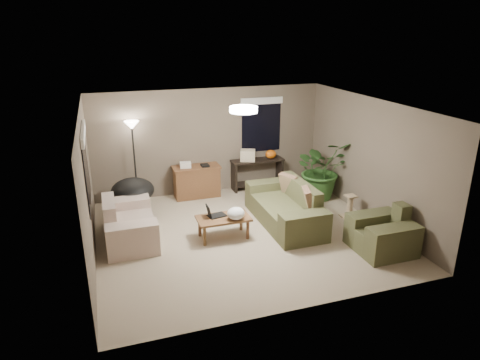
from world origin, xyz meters
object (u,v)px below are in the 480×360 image
object	(u,v)px
desk	(197,181)
papasan_chair	(133,194)
main_sofa	(286,209)
coffee_table	(223,220)
houseplant	(321,175)
cat_scratching_post	(350,208)
loveseat	(128,226)
armchair	(382,235)
floor_lamp	(132,135)
console_table	(257,172)

from	to	relation	value
desk	papasan_chair	size ratio (longest dim) A/B	1.22
main_sofa	papasan_chair	world-z (taller)	main_sofa
coffee_table	papasan_chair	bearing A→B (deg)	132.88
houseplant	coffee_table	bearing A→B (deg)	-155.31
coffee_table	houseplant	distance (m)	3.02
houseplant	main_sofa	bearing A→B (deg)	-142.43
desk	cat_scratching_post	world-z (taller)	desk
loveseat	main_sofa	bearing A→B (deg)	-4.16
coffee_table	papasan_chair	distance (m)	2.24
armchair	coffee_table	size ratio (longest dim) A/B	1.00
main_sofa	houseplant	size ratio (longest dim) A/B	1.55
papasan_chair	floor_lamp	xyz separation A→B (m)	(0.13, 0.59, 1.13)
cat_scratching_post	loveseat	bearing A→B (deg)	174.73
papasan_chair	floor_lamp	size ratio (longest dim) A/B	0.47
cat_scratching_post	floor_lamp	bearing A→B (deg)	152.32
coffee_table	floor_lamp	size ratio (longest dim) A/B	0.52
main_sofa	floor_lamp	size ratio (longest dim) A/B	1.15
armchair	papasan_chair	world-z (taller)	armchair
loveseat	coffee_table	bearing A→B (deg)	-14.98
main_sofa	loveseat	bearing A→B (deg)	175.84
loveseat	floor_lamp	xyz separation A→B (m)	(0.34, 1.77, 1.30)
main_sofa	desk	world-z (taller)	main_sofa
console_table	cat_scratching_post	world-z (taller)	console_table
desk	cat_scratching_post	bearing A→B (deg)	-38.13
papasan_chair	desk	bearing A→B (deg)	21.49
main_sofa	console_table	size ratio (longest dim) A/B	1.69
coffee_table	houseplant	xyz separation A→B (m)	(2.74, 1.26, 0.19)
floor_lamp	desk	bearing A→B (deg)	0.08
loveseat	houseplant	world-z (taller)	houseplant
main_sofa	coffee_table	bearing A→B (deg)	-170.52
coffee_table	floor_lamp	distance (m)	2.91
main_sofa	floor_lamp	world-z (taller)	floor_lamp
main_sofa	cat_scratching_post	xyz separation A→B (m)	(1.38, -0.19, -0.08)
armchair	coffee_table	bearing A→B (deg)	152.10
coffee_table	console_table	distance (m)	2.76
papasan_chair	main_sofa	bearing A→B (deg)	-25.64
loveseat	desk	xyz separation A→B (m)	(1.72, 1.78, 0.08)
main_sofa	loveseat	world-z (taller)	same
main_sofa	desk	xyz separation A→B (m)	(-1.42, 2.00, 0.08)
console_table	floor_lamp	distance (m)	3.15
desk	houseplant	distance (m)	2.92
console_table	cat_scratching_post	distance (m)	2.58
coffee_table	console_table	world-z (taller)	console_table
papasan_chair	cat_scratching_post	size ratio (longest dim) A/B	1.80
papasan_chair	cat_scratching_post	distance (m)	4.60
papasan_chair	cat_scratching_post	world-z (taller)	papasan_chair
armchair	papasan_chair	distance (m)	5.08
loveseat	cat_scratching_post	distance (m)	4.54
coffee_table	desk	distance (m)	2.24
console_table	houseplant	size ratio (longest dim) A/B	0.92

